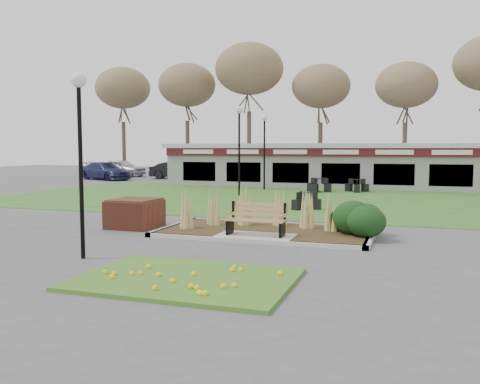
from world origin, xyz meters
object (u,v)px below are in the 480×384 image
(lamp_post_mid_left, at_px, (239,131))
(car_blue, at_px, (105,171))
(lamp_post_far_left, at_px, (264,135))
(lamp_post_near_right, at_px, (80,124))
(bistro_set_d, at_px, (357,188))
(brick_planter, at_px, (135,213))
(bistro_set_a, at_px, (305,203))
(car_silver, at_px, (122,168))
(park_bench, at_px, (257,219))
(food_pavilion, at_px, (344,165))
(car_black, at_px, (176,170))
(bistro_set_b, at_px, (318,187))

(lamp_post_mid_left, distance_m, car_blue, 17.99)
(lamp_post_mid_left, xyz_separation_m, lamp_post_far_left, (0.19, 4.32, -0.14))
(lamp_post_near_right, bearing_deg, bistro_set_d, 78.04)
(brick_planter, distance_m, bistro_set_a, 7.95)
(lamp_post_near_right, bearing_deg, car_silver, 120.19)
(park_bench, relative_size, lamp_post_near_right, 0.39)
(park_bench, bearing_deg, bistro_set_a, 90.66)
(food_pavilion, relative_size, car_silver, 5.34)
(lamp_post_far_left, height_order, bistro_set_a, lamp_post_far_left)
(lamp_post_near_right, distance_m, car_black, 31.11)
(bistro_set_d, bearing_deg, lamp_post_near_right, -101.96)
(lamp_post_far_left, distance_m, car_black, 13.54)
(brick_planter, relative_size, car_black, 0.35)
(bistro_set_d, bearing_deg, car_silver, 155.86)
(brick_planter, distance_m, car_blue, 26.06)
(bistro_set_d, bearing_deg, car_black, 152.28)
(food_pavilion, bearing_deg, bistro_set_d, -68.46)
(car_blue, bearing_deg, bistro_set_d, -83.38)
(lamp_post_far_left, bearing_deg, car_silver, 148.40)
(car_black, height_order, car_blue, car_blue)
(food_pavilion, bearing_deg, lamp_post_near_right, -97.70)
(car_blue, bearing_deg, food_pavilion, -75.81)
(lamp_post_near_right, xyz_separation_m, bistro_set_a, (3.09, 11.18, -2.92))
(brick_planter, xyz_separation_m, lamp_post_near_right, (1.23, -4.50, 2.70))
(lamp_post_mid_left, height_order, car_black, lamp_post_mid_left)
(lamp_post_near_right, height_order, car_black, lamp_post_near_right)
(lamp_post_far_left, relative_size, car_blue, 0.94)
(brick_planter, height_order, lamp_post_mid_left, lamp_post_mid_left)
(park_bench, xyz_separation_m, brick_planter, (-4.40, 0.75, -0.11))
(brick_planter, distance_m, car_silver, 30.65)
(lamp_post_mid_left, xyz_separation_m, bistro_set_b, (3.66, 3.65, -3.24))
(brick_planter, relative_size, lamp_post_near_right, 0.34)
(lamp_post_mid_left, bearing_deg, car_blue, 146.72)
(brick_planter, height_order, bistro_set_d, brick_planter)
(lamp_post_near_right, xyz_separation_m, car_silver, (-17.67, 30.36, -2.39))
(bistro_set_a, distance_m, bistro_set_b, 8.50)
(lamp_post_mid_left, relative_size, car_blue, 0.98)
(lamp_post_far_left, bearing_deg, car_blue, 160.14)
(bistro_set_d, bearing_deg, bistro_set_b, -158.06)
(food_pavilion, distance_m, lamp_post_far_left, 5.80)
(bistro_set_d, bearing_deg, lamp_post_far_left, -177.91)
(park_bench, xyz_separation_m, bistro_set_d, (1.17, 16.75, -0.32))
(lamp_post_mid_left, bearing_deg, bistro_set_a, -46.39)
(brick_planter, bearing_deg, park_bench, -9.69)
(bistro_set_a, bearing_deg, lamp_post_far_left, 115.69)
(park_bench, xyz_separation_m, lamp_post_near_right, (-3.17, -3.75, 2.59))
(bistro_set_b, distance_m, car_blue, 19.50)
(lamp_post_far_left, bearing_deg, car_black, 140.07)
(park_bench, bearing_deg, food_pavilion, 90.00)
(brick_planter, xyz_separation_m, bistro_set_a, (4.31, 6.68, -0.22))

